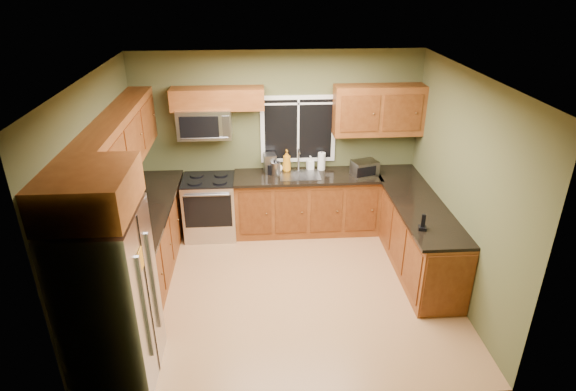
{
  "coord_description": "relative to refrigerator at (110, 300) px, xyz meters",
  "views": [
    {
      "loc": [
        -0.32,
        -5.06,
        3.73
      ],
      "look_at": [
        0.05,
        0.35,
        1.15
      ],
      "focal_mm": 30.0,
      "sensor_mm": 36.0,
      "label": 1
    }
  ],
  "objects": [
    {
      "name": "soap_bottle_c",
      "position": [
        1.74,
        2.95,
        0.12
      ],
      "size": [
        0.14,
        0.14,
        0.15
      ],
      "primitive_type": "imported",
      "rotation": [
        0.0,
        0.0,
        -0.27
      ],
      "color": "white",
      "rests_on": "countertop_back"
    },
    {
      "name": "coffee_maker",
      "position": [
        1.61,
        2.92,
        0.17
      ],
      "size": [
        0.19,
        0.25,
        0.29
      ],
      "color": "slate",
      "rests_on": "countertop_back"
    },
    {
      "name": "refrigerator",
      "position": [
        0.0,
        0.0,
        0.0
      ],
      "size": [
        0.74,
        0.9,
        1.8
      ],
      "color": "#B7B7BC",
      "rests_on": "ground"
    },
    {
      "name": "soap_bottle_b",
      "position": [
        2.22,
        3.0,
        0.15
      ],
      "size": [
        0.12,
        0.12,
        0.21
      ],
      "primitive_type": "imported",
      "rotation": [
        0.0,
        0.0,
        0.23
      ],
      "color": "white",
      "rests_on": "countertop_back"
    },
    {
      "name": "sink",
      "position": [
        2.04,
        2.79,
        0.05
      ],
      "size": [
        0.6,
        0.42,
        0.36
      ],
      "color": "slate",
      "rests_on": "countertop_back"
    },
    {
      "name": "front_wall",
      "position": [
        1.74,
        -0.5,
        0.45
      ],
      "size": [
        4.2,
        0.0,
        4.2
      ],
      "primitive_type": "plane",
      "rotation": [
        -1.57,
        0.0,
        0.0
      ],
      "color": "#4B4F2D",
      "rests_on": "ground"
    },
    {
      "name": "right_wall",
      "position": [
        3.84,
        1.3,
        0.45
      ],
      "size": [
        0.0,
        3.6,
        3.6
      ],
      "primitive_type": "plane",
      "rotation": [
        1.57,
        0.0,
        -1.57
      ],
      "color": "#4B4F2D",
      "rests_on": "ground"
    },
    {
      "name": "kettle",
      "position": [
        1.69,
        2.81,
        0.15
      ],
      "size": [
        0.17,
        0.17,
        0.24
      ],
      "color": "#B7B7BC",
      "rests_on": "countertop_back"
    },
    {
      "name": "upper_cabinets_left",
      "position": [
        -0.2,
        1.78,
        0.96
      ],
      "size": [
        0.33,
        2.65,
        0.72
      ],
      "primitive_type": "cube",
      "color": "brown",
      "rests_on": "left_wall"
    },
    {
      "name": "ceiling",
      "position": [
        1.74,
        1.3,
        1.8
      ],
      "size": [
        4.2,
        4.2,
        0.0
      ],
      "primitive_type": "plane",
      "rotation": [
        3.14,
        0.0,
        0.0
      ],
      "color": "white",
      "rests_on": "back_wall"
    },
    {
      "name": "toaster_oven",
      "position": [
        2.99,
        2.71,
        0.15
      ],
      "size": [
        0.42,
        0.37,
        0.22
      ],
      "color": "#B7B7BC",
      "rests_on": "countertop_back"
    },
    {
      "name": "window",
      "position": [
        2.04,
        3.08,
        0.65
      ],
      "size": [
        1.12,
        0.03,
        1.02
      ],
      "color": "white",
      "rests_on": "back_wall"
    },
    {
      "name": "base_cabinets_back",
      "position": [
        2.15,
        2.8,
        -0.45
      ],
      "size": [
        2.17,
        0.6,
        0.9
      ],
      "primitive_type": "cube",
      "color": "brown",
      "rests_on": "ground"
    },
    {
      "name": "paper_towel_roll",
      "position": [
        2.39,
        2.98,
        0.17
      ],
      "size": [
        0.13,
        0.13,
        0.29
      ],
      "color": "white",
      "rests_on": "countertop_back"
    },
    {
      "name": "countertop_back",
      "position": [
        2.15,
        2.78,
        0.02
      ],
      "size": [
        2.17,
        0.65,
        0.04
      ],
      "primitive_type": "cube",
      "color": "black",
      "rests_on": "base_cabinets_back"
    },
    {
      "name": "countertop_peninsula",
      "position": [
        3.51,
        1.85,
        0.02
      ],
      "size": [
        0.65,
        2.5,
        0.04
      ],
      "primitive_type": "cube",
      "color": "black",
      "rests_on": "base_cabinets_peninsula"
    },
    {
      "name": "floor",
      "position": [
        1.74,
        1.3,
        -0.9
      ],
      "size": [
        4.2,
        4.2,
        0.0
      ],
      "primitive_type": "plane",
      "color": "#A27147",
      "rests_on": "ground"
    },
    {
      "name": "base_cabinets_left",
      "position": [
        -0.06,
        1.78,
        -0.45
      ],
      "size": [
        0.6,
        2.65,
        0.9
      ],
      "primitive_type": "cube",
      "color": "brown",
      "rests_on": "ground"
    },
    {
      "name": "soap_bottle_a",
      "position": [
        1.86,
        2.95,
        0.21
      ],
      "size": [
        0.14,
        0.14,
        0.33
      ],
      "primitive_type": "imported",
      "rotation": [
        0.0,
        0.0,
        0.12
      ],
      "color": "orange",
      "rests_on": "countertop_back"
    },
    {
      "name": "range",
      "position": [
        0.69,
        2.77,
        -0.43
      ],
      "size": [
        0.76,
        0.69,
        0.94
      ],
      "color": "#B7B7BC",
      "rests_on": "ground"
    },
    {
      "name": "upper_cabinet_over_fridge",
      "position": [
        -0.0,
        0.0,
        1.13
      ],
      "size": [
        0.72,
        0.9,
        0.38
      ],
      "primitive_type": "cube",
      "color": "brown",
      "rests_on": "left_wall"
    },
    {
      "name": "cordless_phone",
      "position": [
        3.33,
        1.05,
        0.1
      ],
      "size": [
        0.11,
        0.11,
        0.2
      ],
      "color": "black",
      "rests_on": "countertop_peninsula"
    },
    {
      "name": "base_cabinets_peninsula",
      "position": [
        3.54,
        1.84,
        -0.45
      ],
      "size": [
        0.6,
        2.52,
        0.9
      ],
      "color": "brown",
      "rests_on": "ground"
    },
    {
      "name": "countertop_left",
      "position": [
        -0.04,
        1.78,
        0.02
      ],
      "size": [
        0.65,
        2.65,
        0.04
      ],
      "primitive_type": "cube",
      "color": "black",
      "rests_on": "base_cabinets_left"
    },
    {
      "name": "upper_cabinets_back_right",
      "position": [
        3.19,
        2.94,
        0.96
      ],
      "size": [
        1.3,
        0.33,
        0.72
      ],
      "primitive_type": "cube",
      "color": "brown",
      "rests_on": "back_wall"
    },
    {
      "name": "microwave",
      "position": [
        0.69,
        2.91,
        0.83
      ],
      "size": [
        0.76,
        0.41,
        0.42
      ],
      "color": "#B7B7BC",
      "rests_on": "back_wall"
    },
    {
      "name": "back_wall",
      "position": [
        1.74,
        3.1,
        0.45
      ],
      "size": [
        4.2,
        0.0,
        4.2
      ],
      "primitive_type": "plane",
      "rotation": [
        1.57,
        0.0,
        0.0
      ],
      "color": "#4B4F2D",
      "rests_on": "ground"
    },
    {
      "name": "upper_cabinets_back_left",
      "position": [
        0.89,
        2.94,
        1.17
      ],
      "size": [
        1.3,
        0.33,
        0.3
      ],
      "primitive_type": "cube",
      "color": "brown",
      "rests_on": "back_wall"
    },
    {
      "name": "left_wall",
      "position": [
        -0.36,
        1.3,
        0.45
      ],
      "size": [
        0.0,
        3.6,
        3.6
      ],
      "primitive_type": "plane",
      "rotation": [
        1.57,
        0.0,
        1.57
      ],
      "color": "#4B4F2D",
      "rests_on": "ground"
    }
  ]
}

